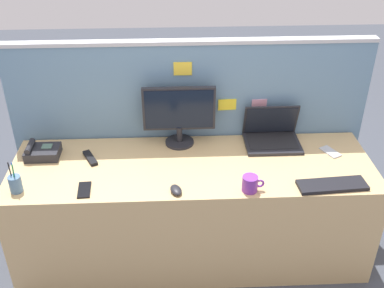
% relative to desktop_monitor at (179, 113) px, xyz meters
% --- Properties ---
extents(ground_plane, '(10.00, 10.00, 0.00)m').
position_rel_desktop_monitor_xyz_m(ground_plane, '(0.07, -0.27, -0.94)').
color(ground_plane, '#424751').
extents(desk, '(2.23, 0.69, 0.72)m').
position_rel_desktop_monitor_xyz_m(desk, '(0.07, -0.27, -0.58)').
color(desk, tan).
rests_on(desk, ground_plane).
extents(cubicle_divider, '(2.35, 0.08, 1.38)m').
position_rel_desktop_monitor_xyz_m(cubicle_divider, '(0.07, 0.12, -0.25)').
color(cubicle_divider, '#6084A3').
rests_on(cubicle_divider, ground_plane).
extents(desktop_monitor, '(0.47, 0.19, 0.40)m').
position_rel_desktop_monitor_xyz_m(desktop_monitor, '(0.00, 0.00, 0.00)').
color(desktop_monitor, '#232328').
rests_on(desktop_monitor, desk).
extents(laptop, '(0.36, 0.28, 0.24)m').
position_rel_desktop_monitor_xyz_m(laptop, '(0.61, -0.02, -0.17)').
color(laptop, '#232328').
rests_on(laptop, desk).
extents(desk_phone, '(0.21, 0.16, 0.10)m').
position_rel_desktop_monitor_xyz_m(desk_phone, '(-0.87, -0.13, -0.19)').
color(desk_phone, '#232328').
rests_on(desk_phone, desk).
extents(keyboard_main, '(0.40, 0.16, 0.02)m').
position_rel_desktop_monitor_xyz_m(keyboard_main, '(0.86, -0.53, -0.21)').
color(keyboard_main, black).
rests_on(keyboard_main, desk).
extents(computer_mouse_right_hand, '(0.09, 0.11, 0.03)m').
position_rel_desktop_monitor_xyz_m(computer_mouse_right_hand, '(-0.03, -0.54, -0.21)').
color(computer_mouse_right_hand, '#232328').
rests_on(computer_mouse_right_hand, desk).
extents(pen_cup, '(0.07, 0.07, 0.19)m').
position_rel_desktop_monitor_xyz_m(pen_cup, '(-0.93, -0.49, -0.17)').
color(pen_cup, '#4C7093').
rests_on(pen_cup, desk).
extents(cell_phone_black_slab, '(0.08, 0.15, 0.01)m').
position_rel_desktop_monitor_xyz_m(cell_phone_black_slab, '(-0.55, -0.50, -0.22)').
color(cell_phone_black_slab, black).
rests_on(cell_phone_black_slab, desk).
extents(cell_phone_silver_slab, '(0.12, 0.15, 0.01)m').
position_rel_desktop_monitor_xyz_m(cell_phone_silver_slab, '(0.96, -0.17, -0.22)').
color(cell_phone_silver_slab, '#B7BAC1').
rests_on(cell_phone_silver_slab, desk).
extents(tv_remote, '(0.11, 0.17, 0.02)m').
position_rel_desktop_monitor_xyz_m(tv_remote, '(-0.56, -0.18, -0.21)').
color(tv_remote, black).
rests_on(tv_remote, desk).
extents(coffee_mug, '(0.13, 0.09, 0.09)m').
position_rel_desktop_monitor_xyz_m(coffee_mug, '(0.39, -0.54, -0.18)').
color(coffee_mug, purple).
rests_on(coffee_mug, desk).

